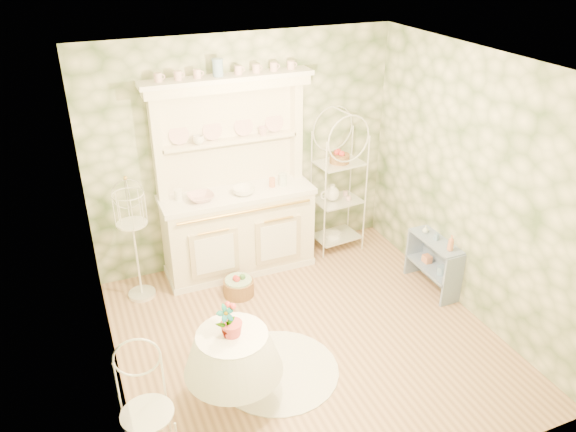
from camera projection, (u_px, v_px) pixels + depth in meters
name	position (u px, v px, depth m)	size (l,w,h in m)	color
floor	(307.00, 339.00, 5.61)	(3.60, 3.60, 0.00)	tan
ceiling	(313.00, 67.00, 4.37)	(3.60, 3.60, 0.00)	white
wall_left	(100.00, 261.00, 4.37)	(3.60, 3.60, 0.00)	beige
wall_right	(473.00, 188.00, 5.61)	(3.60, 3.60, 0.00)	beige
wall_back	(245.00, 153.00, 6.46)	(3.60, 3.60, 0.00)	beige
wall_front	(429.00, 343.00, 3.51)	(3.60, 3.60, 0.00)	beige
kitchen_dresser	(236.00, 181.00, 6.26)	(1.87, 0.61, 2.29)	white
bakers_rack	(339.00, 180.00, 6.82)	(0.58, 0.41, 1.85)	white
side_shelf	(433.00, 264.00, 6.28)	(0.26, 0.71, 0.61)	#7A8EB1
round_table	(234.00, 367.00, 4.73)	(0.68, 0.68, 0.74)	white
cafe_chair	(148.00, 417.00, 4.19)	(0.38, 0.38, 0.83)	white
birdcage_stand	(135.00, 243.00, 5.97)	(0.32, 0.32, 1.35)	white
floor_basket	(239.00, 286.00, 6.24)	(0.34, 0.34, 0.22)	olive
lace_rug	(278.00, 370.00, 5.21)	(1.14, 1.14, 0.01)	white
bowl_floral	(201.00, 200.00, 6.13)	(0.29, 0.29, 0.07)	white
bowl_white	(244.00, 193.00, 6.27)	(0.26, 0.26, 0.08)	white
cup_left	(199.00, 142.00, 6.04)	(0.12, 0.12, 0.10)	white
cup_right	(263.00, 132.00, 6.31)	(0.10, 0.10, 0.10)	white
potted_geranium	(226.00, 324.00, 4.48)	(0.16, 0.11, 0.30)	#3F7238
bottle_amber	(451.00, 245.00, 5.92)	(0.07, 0.07, 0.18)	#D17F58
bottle_blue	(436.00, 237.00, 6.14)	(0.04, 0.04, 0.10)	#759AC2
bottle_glass	(425.00, 230.00, 6.28)	(0.07, 0.07, 0.09)	silver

